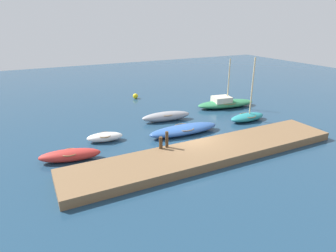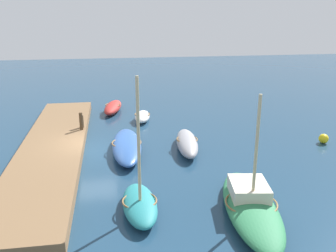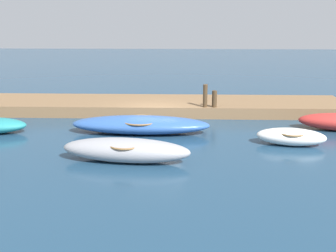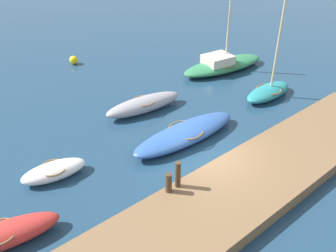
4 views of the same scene
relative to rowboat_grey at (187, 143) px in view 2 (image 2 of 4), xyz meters
name	(u,v)px [view 2 (image 2 of 4)]	position (x,y,z in m)	size (l,w,h in m)	color
ground_plane	(93,151)	(-0.64, -5.39, -0.42)	(84.00, 84.00, 0.00)	navy
dock_platform	(53,148)	(-0.64, -7.63, -0.14)	(19.17, 3.44, 0.55)	brown
rowboat_grey	(187,143)	(0.00, 0.00, 0.00)	(4.53, 1.67, 0.82)	#939399
rowboat_teal	(140,203)	(6.46, -3.27, -0.02)	(3.57, 1.46, 5.56)	teal
dinghy_white	(142,116)	(-6.10, -2.06, -0.08)	(2.76, 1.49, 0.65)	white
rowboat_red	(113,107)	(-8.91, -4.14, -0.03)	(3.97, 1.89, 0.75)	#B72D28
sailboat_green	(251,204)	(7.31, 1.05, 0.03)	(6.43, 2.86, 4.94)	#2D7A4C
motorboat_blue	(127,146)	(-0.16, -3.47, -0.04)	(5.88, 1.76, 0.73)	#2D569E
mooring_post_west	(82,121)	(-3.46, -6.16, 0.54)	(0.24, 0.24, 0.80)	#47331E
mooring_post_mid_west	(81,121)	(-3.01, -6.16, 0.69)	(0.21, 0.21, 1.10)	#47331E
marker_buoy	(324,139)	(0.25, 8.42, -0.12)	(0.58, 0.58, 0.58)	yellow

